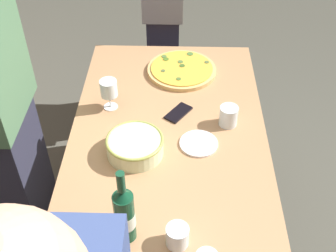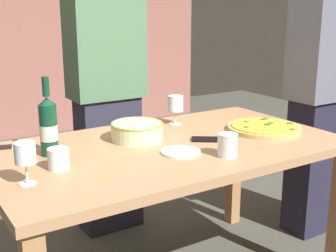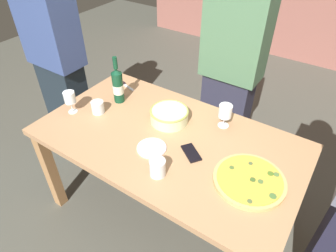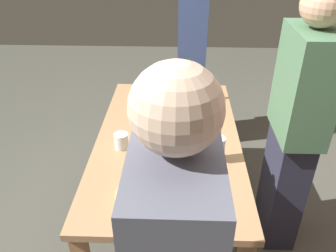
{
  "view_description": "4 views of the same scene",
  "coord_description": "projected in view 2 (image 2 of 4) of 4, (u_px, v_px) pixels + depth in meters",
  "views": [
    {
      "loc": [
        -1.41,
        -0.04,
        2.1
      ],
      "look_at": [
        0.0,
        0.0,
        0.84
      ],
      "focal_mm": 46.32,
      "sensor_mm": 36.0,
      "label": 1
    },
    {
      "loc": [
        -1.06,
        -1.67,
        1.36
      ],
      "look_at": [
        0.0,
        0.0,
        0.84
      ],
      "focal_mm": 48.47,
      "sensor_mm": 36.0,
      "label": 2
    },
    {
      "loc": [
        0.75,
        -1.12,
        1.92
      ],
      "look_at": [
        0.0,
        0.0,
        0.84
      ],
      "focal_mm": 31.55,
      "sensor_mm": 36.0,
      "label": 3
    },
    {
      "loc": [
        1.82,
        0.07,
        1.95
      ],
      "look_at": [
        0.0,
        0.0,
        0.84
      ],
      "focal_mm": 36.73,
      "sensor_mm": 36.0,
      "label": 4
    }
  ],
  "objects": [
    {
      "name": "dining_table",
      "position": [
        168.0,
        164.0,
        2.09
      ],
      "size": [
        1.6,
        0.9,
        0.75
      ],
      "color": "tan",
      "rests_on": "ground"
    },
    {
      "name": "pizza",
      "position": [
        264.0,
        128.0,
        2.3
      ],
      "size": [
        0.37,
        0.37,
        0.03
      ],
      "color": "tan",
      "rests_on": "dining_table"
    },
    {
      "name": "serving_bowl",
      "position": [
        137.0,
        130.0,
        2.13
      ],
      "size": [
        0.25,
        0.25,
        0.08
      ],
      "color": "beige",
      "rests_on": "dining_table"
    },
    {
      "name": "wine_bottle",
      "position": [
        48.0,
        126.0,
        1.89
      ],
      "size": [
        0.07,
        0.07,
        0.34
      ],
      "color": "#114128",
      "rests_on": "dining_table"
    },
    {
      "name": "wine_glass_near_pizza",
      "position": [
        176.0,
        105.0,
        2.4
      ],
      "size": [
        0.08,
        0.08,
        0.15
      ],
      "color": "white",
      "rests_on": "dining_table"
    },
    {
      "name": "wine_glass_by_bottle",
      "position": [
        25.0,
        154.0,
        1.57
      ],
      "size": [
        0.08,
        0.08,
        0.15
      ],
      "color": "white",
      "rests_on": "dining_table"
    },
    {
      "name": "cup_amber",
      "position": [
        228.0,
        145.0,
        1.89
      ],
      "size": [
        0.09,
        0.09,
        0.1
      ],
      "primitive_type": "cylinder",
      "color": "white",
      "rests_on": "dining_table"
    },
    {
      "name": "cup_ceramic",
      "position": [
        59.0,
        159.0,
        1.74
      ],
      "size": [
        0.08,
        0.08,
        0.08
      ],
      "primitive_type": "cylinder",
      "color": "white",
      "rests_on": "dining_table"
    },
    {
      "name": "side_plate",
      "position": [
        181.0,
        152.0,
        1.94
      ],
      "size": [
        0.17,
        0.17,
        0.01
      ],
      "primitive_type": "cylinder",
      "color": "white",
      "rests_on": "dining_table"
    },
    {
      "name": "cell_phone",
      "position": [
        207.0,
        139.0,
        2.13
      ],
      "size": [
        0.16,
        0.14,
        0.01
      ],
      "primitive_type": "cube",
      "rotation": [
        0.0,
        0.0,
        0.95
      ],
      "color": "black",
      "rests_on": "dining_table"
    },
    {
      "name": "pizza_knife",
      "position": [
        13.0,
        147.0,
        2.01
      ],
      "size": [
        0.17,
        0.06,
        0.02
      ],
      "color": "silver",
      "rests_on": "dining_table"
    },
    {
      "name": "person_guest_left",
      "position": [
        324.0,
        95.0,
        2.67
      ],
      "size": [
        0.45,
        0.24,
        1.69
      ],
      "rotation": [
        0.0,
        0.0,
        -3.09
      ],
      "color": "#222135",
      "rests_on": "ground"
    },
    {
      "name": "person_guest_right",
      "position": [
        107.0,
        93.0,
        2.69
      ],
      "size": [
        0.43,
        0.24,
        1.7
      ],
      "rotation": [
        0.0,
        0.0,
        -1.64
      ],
      "color": "#2B2B3D",
      "rests_on": "ground"
    }
  ]
}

